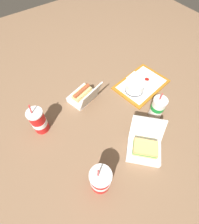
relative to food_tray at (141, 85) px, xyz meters
The scene contains 11 objects.
ground_plane 0.39m from the food_tray, ahead, with size 3.20×3.20×0.00m, color brown.
food_tray is the anchor object (origin of this frame).
cake_container 0.09m from the food_tray, ahead, with size 0.13×0.13×0.07m.
ketchup_cup 0.05m from the food_tray, behind, with size 0.04×0.04×0.02m.
napkin_stack 0.07m from the food_tray, 93.33° to the right, with size 0.10×0.10×0.00m, color white.
plastic_fork 0.10m from the food_tray, 150.94° to the left, with size 0.11×0.01×0.01m, color white.
clamshell_hotdog_center 0.44m from the food_tray, 17.90° to the right, with size 0.22×0.21×0.16m.
clamshell_sandwich_corner 0.51m from the food_tray, 48.26° to the left, with size 0.28×0.28×0.17m.
soda_cup_back 0.76m from the food_tray, ahead, with size 0.09×0.09×0.24m.
soda_cup_left 0.76m from the food_tray, 31.02° to the left, with size 0.10×0.10×0.23m.
soda_cup_center 0.27m from the food_tray, 66.57° to the left, with size 0.09×0.09×0.21m.
Camera 1 is at (0.38, 0.49, 0.96)m, focal length 28.00 mm.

